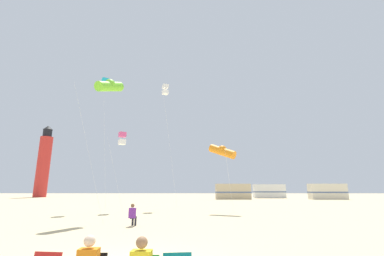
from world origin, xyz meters
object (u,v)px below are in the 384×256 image
(kite_box_white, at_px, (165,90))
(lighthouse_distant, at_px, (44,163))
(rv_van_tan, at_px, (233,192))
(rv_van_white, at_px, (269,191))
(kite_flyer_standing, at_px, (133,214))
(kite_box_cyan, at_px, (105,84))
(rv_van_cream, at_px, (327,192))
(kite_tube_orange, at_px, (222,151))
(kite_box_rainbow, at_px, (122,138))
(kite_tube_lime, at_px, (110,86))

(kite_box_white, relative_size, lighthouse_distant, 0.81)
(lighthouse_distant, distance_m, rv_van_tan, 44.49)
(rv_van_white, bearing_deg, kite_flyer_standing, -113.81)
(kite_box_cyan, height_order, kite_box_white, kite_box_white)
(kite_box_white, xyz_separation_m, lighthouse_distant, (-32.15, 33.10, -5.14))
(kite_flyer_standing, bearing_deg, rv_van_white, -107.55)
(rv_van_white, height_order, rv_van_cream, same)
(kite_tube_orange, bearing_deg, kite_box_rainbow, 172.73)
(kite_box_white, bearing_deg, lighthouse_distant, 134.17)
(kite_box_rainbow, bearing_deg, kite_tube_orange, -7.27)
(kite_box_cyan, bearing_deg, lighthouse_distant, 125.93)
(kite_tube_lime, xyz_separation_m, kite_tube_orange, (8.38, 5.25, -3.90))
(lighthouse_distant, distance_m, rv_van_white, 51.75)
(rv_van_cream, bearing_deg, kite_box_rainbow, -139.48)
(kite_flyer_standing, bearing_deg, kite_tube_lime, -37.83)
(kite_box_rainbow, bearing_deg, kite_box_white, 53.21)
(kite_box_white, bearing_deg, kite_tube_lime, -103.65)
(kite_tube_orange, height_order, kite_box_rainbow, kite_box_rainbow)
(kite_box_cyan, height_order, rv_van_cream, kite_box_cyan)
(rv_van_tan, bearing_deg, rv_van_white, 34.44)
(kite_flyer_standing, height_order, rv_van_white, rv_van_white)
(rv_van_tan, xyz_separation_m, rv_van_cream, (17.32, -0.55, 0.00))
(rv_van_cream, bearing_deg, lighthouse_distant, 169.74)
(kite_tube_orange, distance_m, kite_box_cyan, 13.86)
(kite_box_rainbow, relative_size, rv_van_tan, 1.08)
(kite_flyer_standing, height_order, kite_tube_lime, kite_tube_lime)
(kite_tube_orange, xyz_separation_m, rv_van_cream, (22.09, 27.31, -3.71))
(kite_tube_lime, height_order, kite_box_cyan, kite_box_cyan)
(lighthouse_distant, bearing_deg, rv_van_cream, -10.78)
(kite_box_cyan, xyz_separation_m, kite_box_rainbow, (2.48, -1.25, -5.89))
(lighthouse_distant, bearing_deg, kite_tube_lime, -56.14)
(kite_box_white, bearing_deg, rv_van_white, 56.30)
(kite_box_cyan, height_order, lighthouse_distant, lighthouse_distant)
(rv_van_cream, bearing_deg, rv_van_white, 143.03)
(kite_tube_lime, bearing_deg, kite_box_white, 76.35)
(kite_tube_orange, bearing_deg, kite_box_white, 135.52)
(kite_box_cyan, relative_size, lighthouse_distant, 0.77)
(kite_tube_orange, height_order, rv_van_tan, kite_tube_orange)
(kite_box_rainbow, bearing_deg, kite_flyer_standing, -69.50)
(kite_tube_lime, bearing_deg, rv_van_white, 61.21)
(rv_van_tan, bearing_deg, kite_box_rainbow, -119.31)
(kite_box_rainbow, height_order, lighthouse_distant, lighthouse_distant)
(kite_box_white, distance_m, lighthouse_distant, 46.43)
(kite_flyer_standing, distance_m, lighthouse_distant, 57.11)
(kite_tube_lime, bearing_deg, kite_box_cyan, 112.60)
(kite_flyer_standing, relative_size, kite_tube_orange, 0.20)
(kite_tube_lime, bearing_deg, rv_van_cream, 46.90)
(kite_flyer_standing, bearing_deg, kite_tube_orange, -119.17)
(kite_tube_lime, bearing_deg, kite_tube_orange, 32.05)
(kite_flyer_standing, xyz_separation_m, kite_tube_orange, (5.71, 7.88, 4.49))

